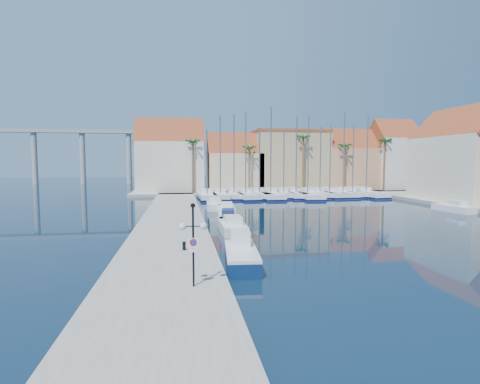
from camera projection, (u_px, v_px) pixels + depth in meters
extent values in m
plane|color=black|center=(304.00, 251.00, 25.16)|extent=(260.00, 260.00, 0.00)
cube|color=gray|center=(172.00, 220.00, 37.02)|extent=(6.00, 77.00, 0.50)
cube|color=gray|center=(274.00, 191.00, 73.95)|extent=(54.00, 16.00, 0.50)
cylinder|color=black|center=(193.00, 245.00, 16.40)|extent=(0.09, 0.09, 3.69)
cylinder|color=black|center=(188.00, 226.00, 16.31)|extent=(0.46, 0.07, 0.05)
cylinder|color=black|center=(198.00, 226.00, 16.35)|extent=(0.46, 0.07, 0.05)
sphere|color=white|center=(182.00, 227.00, 16.28)|extent=(0.33, 0.33, 0.33)
sphere|color=white|center=(204.00, 226.00, 16.38)|extent=(0.33, 0.33, 0.33)
cube|color=black|center=(193.00, 205.00, 16.26)|extent=(0.21, 0.12, 0.15)
cube|color=white|center=(193.00, 243.00, 16.34)|extent=(0.46, 0.05, 0.46)
cylinder|color=red|center=(193.00, 242.00, 16.31)|extent=(0.31, 0.03, 0.31)
cylinder|color=#1933A5|center=(193.00, 242.00, 16.30)|extent=(0.22, 0.02, 0.22)
cube|color=white|center=(193.00, 251.00, 16.36)|extent=(0.37, 0.05, 0.13)
cylinder|color=black|center=(184.00, 246.00, 23.28)|extent=(0.21, 0.21, 0.54)
cube|color=navy|center=(241.00, 259.00, 21.59)|extent=(2.25, 5.47, 0.80)
cube|color=white|center=(241.00, 250.00, 21.55)|extent=(2.25, 5.47, 0.18)
cube|color=white|center=(240.00, 238.00, 22.57)|extent=(1.28, 1.52, 0.98)
cube|color=white|center=(232.00, 226.00, 32.38)|extent=(2.05, 6.27, 0.80)
cube|color=white|center=(233.00, 219.00, 31.71)|extent=(1.42, 2.20, 0.60)
cube|color=white|center=(228.00, 218.00, 36.90)|extent=(2.25, 5.54, 0.80)
cube|color=navy|center=(228.00, 212.00, 36.31)|extent=(1.39, 2.00, 0.60)
cube|color=white|center=(226.00, 210.00, 42.94)|extent=(2.47, 6.09, 0.80)
cube|color=white|center=(226.00, 205.00, 42.29)|extent=(1.52, 2.20, 0.60)
cube|color=white|center=(215.00, 205.00, 47.81)|extent=(2.29, 6.17, 0.80)
cube|color=white|center=(215.00, 200.00, 47.15)|extent=(1.48, 2.20, 0.60)
cube|color=white|center=(453.00, 209.00, 44.63)|extent=(2.33, 5.32, 0.80)
cube|color=white|center=(457.00, 203.00, 44.08)|extent=(1.39, 1.94, 0.60)
cube|color=white|center=(207.00, 196.00, 59.66)|extent=(2.90, 10.08, 1.00)
cube|color=#0D1045|center=(207.00, 198.00, 59.69)|extent=(2.96, 10.15, 0.28)
cube|color=white|center=(206.00, 191.00, 60.58)|extent=(1.91, 3.06, 0.60)
cylinder|color=slate|center=(207.00, 161.00, 58.72)|extent=(0.20, 0.20, 10.02)
cube|color=white|center=(220.00, 196.00, 60.58)|extent=(2.85, 9.70, 1.00)
cube|color=#0D1045|center=(220.00, 197.00, 60.61)|extent=(2.91, 9.76, 0.28)
cube|color=white|center=(220.00, 190.00, 61.47)|extent=(1.85, 2.95, 0.60)
cylinder|color=slate|center=(220.00, 154.00, 59.56)|extent=(0.20, 0.20, 12.38)
cube|color=white|center=(234.00, 195.00, 60.80)|extent=(2.47, 8.65, 1.00)
cube|color=#0D1045|center=(234.00, 197.00, 60.82)|extent=(2.54, 8.71, 0.28)
cube|color=white|center=(233.00, 190.00, 61.58)|extent=(1.64, 2.62, 0.60)
cylinder|color=slate|center=(234.00, 154.00, 59.83)|extent=(0.20, 0.20, 12.48)
cube|color=white|center=(245.00, 195.00, 60.73)|extent=(3.47, 10.81, 1.00)
cube|color=#0D1045|center=(245.00, 197.00, 60.75)|extent=(3.53, 10.88, 0.28)
cube|color=white|center=(243.00, 190.00, 61.70)|extent=(2.15, 3.32, 0.60)
cylinder|color=slate|center=(246.00, 152.00, 59.64)|extent=(0.20, 0.20, 12.91)
cube|color=white|center=(259.00, 195.00, 61.76)|extent=(3.06, 9.85, 1.00)
cube|color=#0D1045|center=(259.00, 197.00, 61.78)|extent=(3.13, 9.91, 0.28)
cube|color=white|center=(257.00, 190.00, 62.64)|extent=(1.93, 3.01, 0.60)
cylinder|color=slate|center=(259.00, 160.00, 60.81)|extent=(0.20, 0.20, 10.54)
cube|color=white|center=(270.00, 195.00, 61.48)|extent=(3.70, 11.83, 1.00)
cube|color=#0D1045|center=(270.00, 197.00, 61.51)|extent=(3.76, 11.89, 0.28)
cube|color=white|center=(269.00, 190.00, 62.58)|extent=(2.32, 3.62, 0.60)
cylinder|color=slate|center=(271.00, 150.00, 60.31)|extent=(0.20, 0.20, 13.72)
cube|color=white|center=(283.00, 194.00, 62.51)|extent=(2.19, 8.21, 1.00)
cube|color=#0D1045|center=(283.00, 196.00, 62.53)|extent=(2.25, 8.27, 0.28)
cube|color=white|center=(282.00, 189.00, 63.25)|extent=(1.51, 2.47, 0.60)
cylinder|color=slate|center=(284.00, 161.00, 61.64)|extent=(0.20, 0.20, 10.27)
cube|color=white|center=(295.00, 194.00, 62.56)|extent=(3.38, 10.11, 1.00)
cube|color=#0D1045|center=(295.00, 196.00, 62.59)|extent=(3.44, 10.18, 0.28)
cube|color=white|center=(294.00, 189.00, 63.48)|extent=(2.04, 3.12, 0.60)
cylinder|color=slate|center=(296.00, 154.00, 61.52)|extent=(0.20, 0.20, 12.32)
cube|color=white|center=(307.00, 195.00, 61.53)|extent=(3.97, 11.86, 1.00)
cube|color=#0D1045|center=(307.00, 197.00, 61.55)|extent=(4.03, 11.93, 0.28)
cube|color=white|center=(305.00, 190.00, 62.62)|extent=(2.40, 3.66, 0.60)
cylinder|color=slate|center=(308.00, 154.00, 60.40)|extent=(0.20, 0.20, 12.49)
cube|color=white|center=(319.00, 194.00, 63.33)|extent=(3.16, 9.38, 1.00)
cube|color=#0D1045|center=(319.00, 196.00, 63.36)|extent=(3.23, 9.44, 0.28)
cube|color=white|center=(316.00, 189.00, 64.16)|extent=(1.90, 2.89, 0.60)
cylinder|color=slate|center=(320.00, 159.00, 62.41)|extent=(0.20, 0.20, 10.79)
cube|color=white|center=(328.00, 194.00, 63.33)|extent=(3.22, 9.74, 1.00)
cube|color=#0D1045|center=(328.00, 196.00, 63.36)|extent=(3.28, 9.81, 0.28)
cube|color=white|center=(326.00, 189.00, 64.19)|extent=(1.96, 3.00, 0.60)
cylinder|color=slate|center=(330.00, 159.00, 62.38)|extent=(0.20, 0.20, 10.94)
cube|color=white|center=(342.00, 194.00, 63.85)|extent=(3.00, 9.71, 1.00)
cube|color=#0D1045|center=(342.00, 196.00, 63.87)|extent=(3.06, 9.77, 0.28)
cube|color=white|center=(340.00, 189.00, 64.73)|extent=(1.90, 2.97, 0.60)
cylinder|color=slate|center=(344.00, 152.00, 62.79)|extent=(0.20, 0.20, 13.24)
cube|color=white|center=(351.00, 194.00, 64.35)|extent=(2.27, 8.54, 1.00)
cube|color=#0D1045|center=(351.00, 195.00, 64.37)|extent=(2.33, 8.60, 0.28)
cube|color=white|center=(349.00, 189.00, 65.12)|extent=(1.57, 2.57, 0.60)
cylinder|color=slate|center=(353.00, 158.00, 63.44)|extent=(0.20, 0.20, 11.08)
cube|color=white|center=(364.00, 194.00, 64.09)|extent=(3.78, 11.35, 1.00)
cube|color=#0D1045|center=(364.00, 196.00, 64.12)|extent=(3.85, 11.41, 0.28)
cube|color=white|center=(361.00, 189.00, 65.11)|extent=(2.29, 3.50, 0.60)
cylinder|color=slate|center=(367.00, 154.00, 63.00)|extent=(0.20, 0.20, 12.56)
cube|color=beige|center=(170.00, 167.00, 69.46)|extent=(12.00, 9.00, 9.00)
cube|color=brown|center=(170.00, 143.00, 69.09)|extent=(12.30, 9.00, 9.00)
cube|color=#C6B48C|center=(234.00, 172.00, 71.41)|extent=(10.00, 8.00, 7.00)
cube|color=brown|center=(234.00, 154.00, 71.13)|extent=(10.30, 8.00, 8.00)
cube|color=tan|center=(289.00, 162.00, 73.95)|extent=(14.00, 10.00, 11.00)
cube|color=brown|center=(289.00, 132.00, 73.48)|extent=(14.20, 10.20, 0.50)
cube|color=tan|center=(348.00, 169.00, 74.96)|extent=(10.00, 8.00, 8.00)
cube|color=brown|center=(348.00, 149.00, 74.64)|extent=(10.30, 8.00, 8.00)
cube|color=silver|center=(392.00, 164.00, 75.31)|extent=(8.00, 8.00, 10.00)
cube|color=brown|center=(393.00, 139.00, 74.90)|extent=(8.30, 8.00, 8.00)
cube|color=beige|center=(465.00, 169.00, 53.38)|extent=(9.00, 14.00, 9.00)
cube|color=brown|center=(466.00, 137.00, 53.01)|extent=(9.00, 14.30, 9.00)
cylinder|color=brown|center=(193.00, 167.00, 65.16)|extent=(0.36, 0.36, 9.00)
sphere|color=#18561E|center=(193.00, 142.00, 64.81)|extent=(2.60, 2.60, 2.60)
cylinder|color=brown|center=(249.00, 170.00, 66.76)|extent=(0.36, 0.36, 8.00)
sphere|color=#18561E|center=(249.00, 148.00, 66.45)|extent=(2.60, 2.60, 2.60)
cylinder|color=brown|center=(303.00, 164.00, 68.24)|extent=(0.36, 0.36, 10.00)
sphere|color=#18561E|center=(303.00, 138.00, 67.85)|extent=(2.60, 2.60, 2.60)
cylinder|color=brown|center=(344.00, 168.00, 69.55)|extent=(0.36, 0.36, 8.50)
sphere|color=#18561E|center=(345.00, 146.00, 69.22)|extent=(2.60, 2.60, 2.60)
cylinder|color=brown|center=(384.00, 165.00, 70.76)|extent=(0.36, 0.36, 9.50)
sphere|color=#18561E|center=(385.00, 141.00, 70.39)|extent=(2.60, 2.60, 2.60)
cube|color=#9E9E99|center=(66.00, 131.00, 98.80)|extent=(48.00, 2.20, 0.90)
cylinder|color=#9E9E99|center=(35.00, 158.00, 98.12)|extent=(1.40, 1.40, 14.00)
cylinder|color=#9E9E99|center=(83.00, 158.00, 100.00)|extent=(1.40, 1.40, 14.00)
cylinder|color=#9E9E99|center=(129.00, 158.00, 101.87)|extent=(1.40, 1.40, 14.00)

